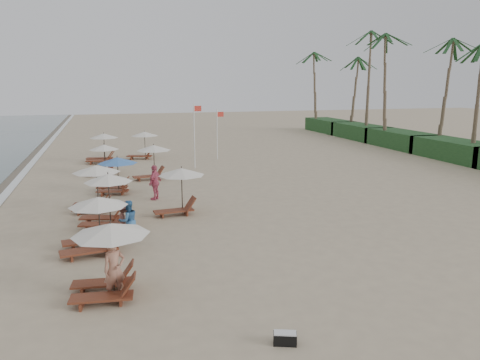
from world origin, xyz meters
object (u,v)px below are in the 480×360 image
object	(u,v)px
lounger_station_3	(94,186)
beachgoer_mid_a	(128,221)
beachgoer_near	(114,269)
flag_pole_near	(195,133)
lounger_station_2	(104,201)
beachgoer_far_a	(155,182)
lounger_station_4	(115,174)
lounger_station_5	(101,160)
beachgoer_mid_b	(124,221)
duffel_bag	(285,338)
lounger_station_0	(106,258)
lounger_station_6	(101,149)
inland_station_2	(142,143)
inland_station_1	(151,158)
inland_station_0	(178,186)
lounger_station_1	(92,226)

from	to	relation	value
lounger_station_3	beachgoer_mid_a	world-z (taller)	lounger_station_3
beachgoer_near	flag_pole_near	distance (m)	21.21
lounger_station_2	beachgoer_far_a	distance (m)	4.95
lounger_station_4	beachgoer_far_a	xyz separation A→B (m)	(2.04, -2.23, -0.17)
lounger_station_4	beachgoer_near	bearing A→B (deg)	-91.58
lounger_station_5	beachgoer_mid_b	distance (m)	14.30
beachgoer_mid_b	duffel_bag	xyz separation A→B (m)	(3.37, -9.20, -0.58)
lounger_station_5	beachgoer_far_a	world-z (taller)	lounger_station_5
lounger_station_0	duffel_bag	world-z (taller)	lounger_station_0
beachgoer_near	lounger_station_4	bearing A→B (deg)	68.99
duffel_bag	lounger_station_6	bearing A→B (deg)	98.55
lounger_station_2	flag_pole_near	bearing A→B (deg)	62.97
lounger_station_2	lounger_station_5	distance (m)	12.38
beachgoer_far_a	lounger_station_4	bearing A→B (deg)	-101.79
lounger_station_0	flag_pole_near	bearing A→B (deg)	71.99
beachgoer_near	duffel_bag	xyz separation A→B (m)	(3.88, -3.69, -0.75)
lounger_station_6	inland_station_2	distance (m)	3.47
lounger_station_5	inland_station_2	size ratio (longest dim) A/B	0.88
lounger_station_2	beachgoer_far_a	bearing A→B (deg)	57.39
inland_station_2	lounger_station_5	bearing A→B (deg)	-118.75
lounger_station_3	beachgoer_far_a	bearing A→B (deg)	24.21
lounger_station_4	lounger_station_2	bearing A→B (deg)	-95.56
beachgoer_mid_a	flag_pole_near	xyz separation A→B (m)	(5.61, 15.04, 1.81)
lounger_station_2	inland_station_1	distance (m)	10.19
lounger_station_3	inland_station_0	xyz separation A→B (m)	(3.91, -1.77, 0.15)
inland_station_0	inland_station_1	distance (m)	8.75
lounger_station_3	beachgoer_mid_a	bearing A→B (deg)	-74.68
lounger_station_1	lounger_station_6	bearing A→B (deg)	89.16
flag_pole_near	beachgoer_mid_b	bearing A→B (deg)	-111.43
inland_station_2	beachgoer_far_a	bearing A→B (deg)	-91.93
lounger_station_6	lounger_station_1	bearing A→B (deg)	-90.84
lounger_station_2	duffel_bag	distance (m)	11.88
lounger_station_6	duffel_bag	bearing A→B (deg)	-81.45
lounger_station_3	duffel_bag	bearing A→B (deg)	-71.66
lounger_station_5	lounger_station_2	bearing A→B (deg)	-89.36
duffel_bag	lounger_station_5	bearing A→B (deg)	100.29
lounger_station_3	beachgoer_near	world-z (taller)	lounger_station_3
lounger_station_0	flag_pole_near	xyz separation A→B (m)	(6.50, 19.99, 1.42)
lounger_station_4	beachgoer_mid_b	xyz separation A→B (m)	(0.13, -8.30, -0.38)
inland_station_1	beachgoer_mid_b	world-z (taller)	inland_station_1
lounger_station_0	flag_pole_near	world-z (taller)	flag_pole_near
lounger_station_3	lounger_station_5	world-z (taller)	lounger_station_3
lounger_station_0	inland_station_0	distance (m)	8.89
lounger_station_1	lounger_station_3	bearing A→B (deg)	90.25
lounger_station_1	lounger_station_6	xyz separation A→B (m)	(0.30, 20.46, 0.08)
lounger_station_3	beachgoer_near	distance (m)	10.20
lounger_station_5	beachgoer_near	size ratio (longest dim) A/B	1.36
lounger_station_4	lounger_station_6	distance (m)	10.93
lounger_station_2	beachgoer_near	bearing A→B (deg)	-88.13
flag_pole_near	lounger_station_0	bearing A→B (deg)	-108.01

